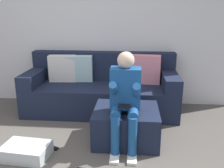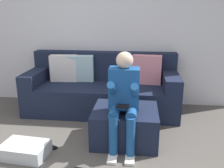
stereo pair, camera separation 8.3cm
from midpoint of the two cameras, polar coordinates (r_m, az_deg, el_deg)
The scene contains 6 objects.
wall_back at distance 4.21m, azimuth -6.58°, elevation 14.23°, with size 5.01×0.10×2.75m, color silver.
couch_sectional at distance 3.93m, azimuth -3.07°, elevation -1.19°, with size 2.32×0.88×0.90m.
ottoman at distance 3.06m, azimuth 2.48°, elevation -9.33°, with size 0.77×0.67×0.41m, color #192138.
person_seated at distance 2.75m, azimuth 2.17°, elevation -2.70°, with size 0.34×0.56×1.11m.
storage_bin at distance 2.95m, azimuth -19.96°, elevation -14.33°, with size 0.49×0.34×0.15m, color silver.
remote_by_storage_bin at distance 3.07m, azimuth -14.61°, elevation -13.87°, with size 0.19×0.05×0.02m, color black.
Camera 1 is at (0.79, -1.71, 1.53)m, focal length 39.75 mm.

